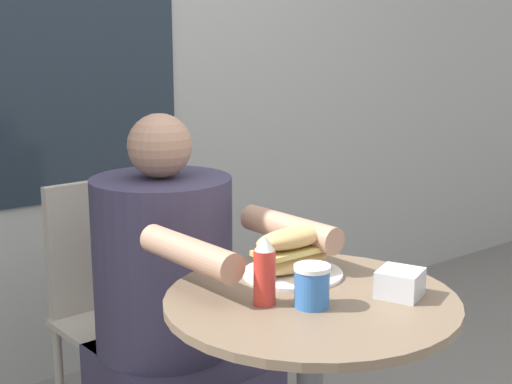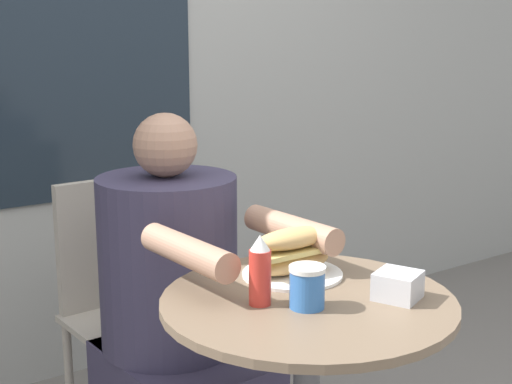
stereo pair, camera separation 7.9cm
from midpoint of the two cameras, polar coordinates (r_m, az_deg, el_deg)
storefront_wall at (r=2.76m, az=-15.00°, el=13.77°), size 8.00×0.09×2.80m
diner_chair at (r=2.33m, az=-9.68°, el=-7.71°), size 0.40×0.40×0.87m
seated_diner at (r=2.06m, az=-5.13°, el=-11.75°), size 0.41×0.70×1.11m
sandwich_on_plate at (r=1.69m, az=4.28°, el=-5.08°), size 0.24×0.24×0.12m
drink_cup at (r=1.50m, az=5.62°, el=-7.56°), size 0.08×0.08×0.09m
napkin_box at (r=1.59m, az=12.68°, el=-7.32°), size 0.12×0.12×0.06m
condiment_bottle at (r=1.50m, az=1.83°, el=-6.35°), size 0.05×0.05×0.15m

